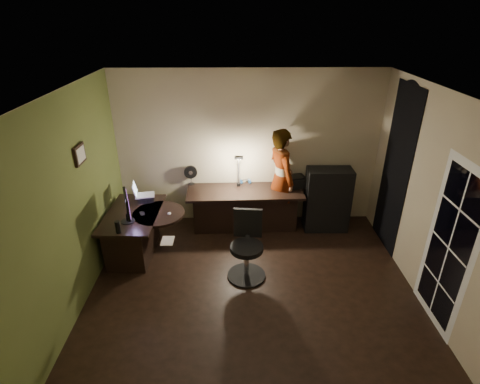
{
  "coord_description": "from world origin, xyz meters",
  "views": [
    {
      "loc": [
        -0.24,
        -4.09,
        3.53
      ],
      "look_at": [
        -0.15,
        1.05,
        1.0
      ],
      "focal_mm": 28.0,
      "sensor_mm": 36.0,
      "label": 1
    }
  ],
  "objects_px": {
    "monitor": "(126,212)",
    "person": "(281,179)",
    "desk_left": "(135,233)",
    "office_chair": "(247,248)",
    "desk_right": "(245,210)",
    "cabinet": "(327,200)"
  },
  "relations": [
    {
      "from": "person",
      "to": "desk_left",
      "type": "bearing_deg",
      "value": 87.64
    },
    {
      "from": "monitor",
      "to": "office_chair",
      "type": "relative_size",
      "value": 0.5
    },
    {
      "from": "cabinet",
      "to": "office_chair",
      "type": "relative_size",
      "value": 1.13
    },
    {
      "from": "desk_right",
      "to": "office_chair",
      "type": "bearing_deg",
      "value": -92.31
    },
    {
      "from": "desk_right",
      "to": "office_chair",
      "type": "relative_size",
      "value": 1.97
    },
    {
      "from": "desk_left",
      "to": "cabinet",
      "type": "height_order",
      "value": "cabinet"
    },
    {
      "from": "office_chair",
      "to": "person",
      "type": "xyz_separation_m",
      "value": [
        0.64,
        1.47,
        0.39
      ]
    },
    {
      "from": "person",
      "to": "monitor",
      "type": "bearing_deg",
      "value": 92.76
    },
    {
      "from": "desk_right",
      "to": "monitor",
      "type": "bearing_deg",
      "value": -152.06
    },
    {
      "from": "desk_left",
      "to": "monitor",
      "type": "relative_size",
      "value": 2.55
    },
    {
      "from": "desk_left",
      "to": "desk_right",
      "type": "xyz_separation_m",
      "value": [
        1.73,
        0.74,
        0.0
      ]
    },
    {
      "from": "person",
      "to": "cabinet",
      "type": "bearing_deg",
      "value": -123.19
    },
    {
      "from": "desk_left",
      "to": "cabinet",
      "type": "distance_m",
      "value": 3.24
    },
    {
      "from": "monitor",
      "to": "office_chair",
      "type": "xyz_separation_m",
      "value": [
        1.72,
        -0.36,
        -0.4
      ]
    },
    {
      "from": "desk_left",
      "to": "desk_right",
      "type": "height_order",
      "value": "same"
    },
    {
      "from": "desk_left",
      "to": "monitor",
      "type": "distance_m",
      "value": 0.58
    },
    {
      "from": "desk_left",
      "to": "monitor",
      "type": "xyz_separation_m",
      "value": [
        -0.01,
        -0.25,
        0.53
      ]
    },
    {
      "from": "desk_right",
      "to": "person",
      "type": "bearing_deg",
      "value": 9.92
    },
    {
      "from": "desk_right",
      "to": "monitor",
      "type": "height_order",
      "value": "monitor"
    },
    {
      "from": "monitor",
      "to": "person",
      "type": "bearing_deg",
      "value": 6.04
    },
    {
      "from": "office_chair",
      "to": "desk_right",
      "type": "bearing_deg",
      "value": 95.27
    },
    {
      "from": "desk_left",
      "to": "office_chair",
      "type": "height_order",
      "value": "office_chair"
    }
  ]
}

